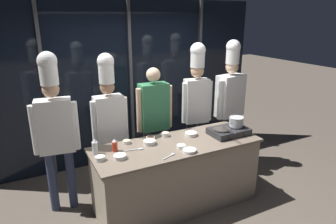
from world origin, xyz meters
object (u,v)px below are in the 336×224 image
(portable_stove, at_px, (229,131))
(prep_bowl_garlic, at_px, (191,134))
(prep_bowl_onion, at_px, (100,158))
(prep_bowl_ginger, at_px, (127,142))
(chef_head, at_px, (55,123))
(person_guest, at_px, (154,115))
(squeeze_bottle_chili, at_px, (115,145))
(prep_bowl_shrimp, at_px, (165,134))
(squeeze_bottle_clear, at_px, (95,147))
(prep_bowl_rice, at_px, (120,156))
(serving_spoon_slotted, at_px, (171,155))
(prep_bowl_chicken, at_px, (150,142))
(prep_bowl_soy_glaze, at_px, (151,138))
(serving_spoon_solid, at_px, (138,149))
(chef_line, at_px, (197,96))
(prep_bowl_noodles, at_px, (190,150))
(chef_sous, at_px, (109,114))
(frying_pan, at_px, (222,128))
(chef_pastry, at_px, (230,95))
(stock_pot, at_px, (236,121))
(prep_bowl_bean_sprouts, at_px, (181,146))

(portable_stove, bearing_deg, prep_bowl_garlic, 157.62)
(prep_bowl_onion, height_order, prep_bowl_ginger, prep_bowl_onion)
(prep_bowl_garlic, height_order, chef_head, chef_head)
(prep_bowl_garlic, bearing_deg, portable_stove, -22.38)
(person_guest, bearing_deg, prep_bowl_ginger, 36.86)
(chef_head, bearing_deg, person_guest, -167.95)
(squeeze_bottle_chili, distance_m, prep_bowl_shrimp, 0.76)
(squeeze_bottle_clear, height_order, prep_bowl_onion, squeeze_bottle_clear)
(prep_bowl_onion, distance_m, chef_head, 0.77)
(prep_bowl_rice, xyz_separation_m, prep_bowl_shrimp, (0.76, 0.35, 0.00))
(portable_stove, distance_m, prep_bowl_shrimp, 0.87)
(serving_spoon_slotted, xyz_separation_m, person_guest, (0.23, 0.97, 0.17))
(prep_bowl_chicken, xyz_separation_m, prep_bowl_soy_glaze, (0.07, 0.14, -0.01))
(chef_head, bearing_deg, prep_bowl_soy_glaze, 171.83)
(serving_spoon_solid, bearing_deg, chef_line, 27.64)
(squeeze_bottle_chili, bearing_deg, prep_bowl_soy_glaze, 13.81)
(squeeze_bottle_chili, xyz_separation_m, prep_bowl_noodles, (0.78, -0.43, -0.05))
(squeeze_bottle_clear, height_order, chef_sous, chef_sous)
(portable_stove, relative_size, prep_bowl_garlic, 3.15)
(frying_pan, distance_m, prep_bowl_rice, 1.44)
(prep_bowl_rice, relative_size, person_guest, 0.08)
(prep_bowl_soy_glaze, distance_m, chef_pastry, 1.69)
(prep_bowl_onion, distance_m, prep_bowl_noodles, 1.04)
(portable_stove, relative_size, chef_sous, 0.26)
(frying_pan, distance_m, prep_bowl_chicken, 1.00)
(prep_bowl_ginger, bearing_deg, prep_bowl_onion, -144.28)
(prep_bowl_ginger, bearing_deg, prep_bowl_chicken, -30.66)
(squeeze_bottle_chili, relative_size, person_guest, 0.09)
(chef_head, bearing_deg, chef_pastry, -170.18)
(chef_head, distance_m, chef_line, 2.10)
(chef_head, xyz_separation_m, person_guest, (1.37, 0.10, -0.13))
(prep_bowl_rice, bearing_deg, prep_bowl_noodles, -15.20)
(prep_bowl_rice, relative_size, prep_bowl_onion, 1.29)
(prep_bowl_shrimp, relative_size, prep_bowl_garlic, 0.61)
(chef_line, relative_size, chef_pastry, 0.99)
(prep_bowl_ginger, distance_m, prep_bowl_noodles, 0.82)
(portable_stove, bearing_deg, serving_spoon_solid, 175.31)
(chef_head, bearing_deg, stock_pot, 171.88)
(portable_stove, height_order, prep_bowl_ginger, portable_stove)
(squeeze_bottle_clear, bearing_deg, prep_bowl_ginger, 14.63)
(prep_bowl_noodles, height_order, person_guest, person_guest)
(prep_bowl_bean_sprouts, height_order, chef_sous, chef_sous)
(person_guest, bearing_deg, prep_bowl_bean_sprouts, 90.18)
(prep_bowl_rice, height_order, prep_bowl_chicken, prep_bowl_chicken)
(prep_bowl_chicken, bearing_deg, squeeze_bottle_chili, 179.15)
(prep_bowl_garlic, xyz_separation_m, prep_bowl_noodles, (-0.28, -0.43, -0.01))
(prep_bowl_chicken, bearing_deg, stock_pot, -8.98)
(prep_bowl_onion, relative_size, prep_bowl_soy_glaze, 0.99)
(serving_spoon_slotted, bearing_deg, frying_pan, 13.74)
(frying_pan, xyz_separation_m, chef_line, (0.07, 0.76, 0.25))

